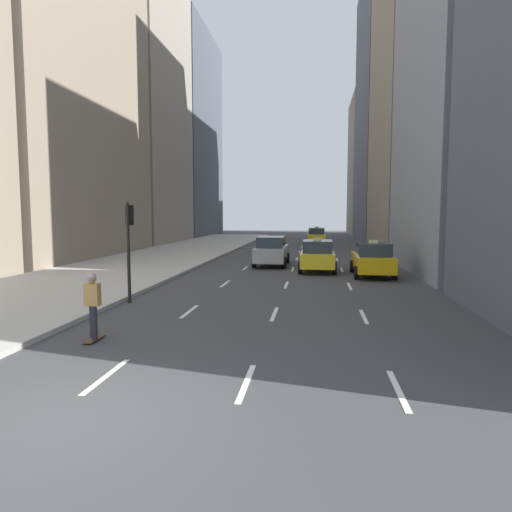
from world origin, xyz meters
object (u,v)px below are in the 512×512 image
(sedan_black_near, at_px, (272,251))
(taxi_third, at_px, (317,255))
(skateboarder, at_px, (93,303))
(traffic_light_pole, at_px, (129,236))
(taxi_lead, at_px, (373,259))
(taxi_second, at_px, (316,236))

(sedan_black_near, bearing_deg, taxi_third, -41.16)
(skateboarder, bearing_deg, taxi_third, 69.21)
(traffic_light_pole, bearing_deg, taxi_lead, 40.80)
(taxi_lead, relative_size, skateboarder, 2.52)
(sedan_black_near, bearing_deg, skateboarder, -99.34)
(taxi_lead, xyz_separation_m, traffic_light_pole, (-9.55, -8.24, 1.53))
(taxi_second, height_order, traffic_light_pole, traffic_light_pole)
(taxi_third, bearing_deg, sedan_black_near, 138.84)
(taxi_second, bearing_deg, taxi_lead, -83.34)
(taxi_second, bearing_deg, traffic_light_pole, -101.83)
(skateboarder, xyz_separation_m, traffic_light_pole, (-1.10, 4.94, 1.45))
(taxi_lead, bearing_deg, sedan_black_near, 143.49)
(traffic_light_pole, bearing_deg, taxi_third, 55.82)
(taxi_lead, distance_m, sedan_black_near, 6.97)
(sedan_black_near, xyz_separation_m, traffic_light_pole, (-3.95, -12.39, 1.50))
(taxi_lead, xyz_separation_m, taxi_third, (-2.80, 1.70, 0.00))
(skateboarder, bearing_deg, traffic_light_pole, 102.54)
(taxi_lead, height_order, taxi_second, same)
(taxi_third, relative_size, skateboarder, 2.52)
(sedan_black_near, bearing_deg, traffic_light_pole, -107.68)
(taxi_lead, relative_size, taxi_third, 1.00)
(taxi_second, bearing_deg, sedan_black_near, -98.04)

